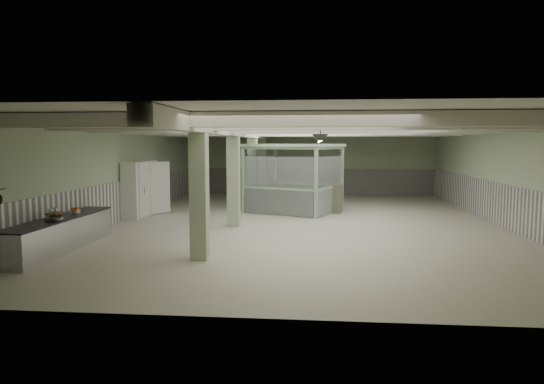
# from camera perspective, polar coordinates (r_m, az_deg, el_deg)

# --- Properties ---
(floor) EXTENTS (20.00, 20.00, 0.00)m
(floor) POSITION_cam_1_polar(r_m,az_deg,el_deg) (18.03, 3.91, -3.61)
(floor) COLOR beige
(floor) RESTS_ON ground
(ceiling) EXTENTS (14.00, 20.00, 0.02)m
(ceiling) POSITION_cam_1_polar(r_m,az_deg,el_deg) (17.81, 3.99, 7.90)
(ceiling) COLOR silver
(ceiling) RESTS_ON wall_back
(wall_back) EXTENTS (14.00, 0.02, 3.60)m
(wall_back) POSITION_cam_1_polar(r_m,az_deg,el_deg) (27.81, 4.45, 3.38)
(wall_back) COLOR #9CAE8B
(wall_back) RESTS_ON floor
(wall_front) EXTENTS (14.00, 0.02, 3.60)m
(wall_front) POSITION_cam_1_polar(r_m,az_deg,el_deg) (7.88, 2.20, -2.39)
(wall_front) COLOR #9CAE8B
(wall_front) RESTS_ON floor
(wall_left) EXTENTS (0.02, 20.00, 3.60)m
(wall_left) POSITION_cam_1_polar(r_m,az_deg,el_deg) (19.31, -17.31, 2.14)
(wall_left) COLOR #9CAE8B
(wall_left) RESTS_ON floor
(wall_right) EXTENTS (0.02, 20.00, 3.60)m
(wall_right) POSITION_cam_1_polar(r_m,az_deg,el_deg) (19.00, 25.58, 1.79)
(wall_right) COLOR #9CAE8B
(wall_right) RESTS_ON floor
(wainscot_left) EXTENTS (0.05, 19.90, 1.50)m
(wainscot_left) POSITION_cam_1_polar(r_m,az_deg,el_deg) (19.39, -17.15, -0.96)
(wainscot_left) COLOR silver
(wainscot_left) RESTS_ON floor
(wainscot_right) EXTENTS (0.05, 19.90, 1.50)m
(wainscot_right) POSITION_cam_1_polar(r_m,az_deg,el_deg) (19.08, 25.37, -1.36)
(wainscot_right) COLOR silver
(wainscot_right) RESTS_ON floor
(wainscot_back) EXTENTS (13.90, 0.05, 1.50)m
(wainscot_back) POSITION_cam_1_polar(r_m,az_deg,el_deg) (27.85, 4.43, 1.22)
(wainscot_back) COLOR silver
(wainscot_back) RESTS_ON floor
(girder) EXTENTS (0.45, 19.90, 0.40)m
(girder) POSITION_cam_1_polar(r_m,az_deg,el_deg) (18.03, -4.04, 7.17)
(girder) COLOR beige
(girder) RESTS_ON ceiling
(beam_a) EXTENTS (13.90, 0.35, 0.32)m
(beam_a) POSITION_cam_1_polar(r_m,az_deg,el_deg) (10.31, 3.00, 8.53)
(beam_a) COLOR beige
(beam_a) RESTS_ON ceiling
(beam_b) EXTENTS (13.90, 0.35, 0.32)m
(beam_b) POSITION_cam_1_polar(r_m,az_deg,el_deg) (12.81, 3.46, 7.97)
(beam_b) COLOR beige
(beam_b) RESTS_ON ceiling
(beam_c) EXTENTS (13.90, 0.35, 0.32)m
(beam_c) POSITION_cam_1_polar(r_m,az_deg,el_deg) (15.30, 3.77, 7.59)
(beam_c) COLOR beige
(beam_c) RESTS_ON ceiling
(beam_d) EXTENTS (13.90, 0.35, 0.32)m
(beam_d) POSITION_cam_1_polar(r_m,az_deg,el_deg) (17.80, 3.99, 7.32)
(beam_d) COLOR beige
(beam_d) RESTS_ON ceiling
(beam_e) EXTENTS (13.90, 0.35, 0.32)m
(beam_e) POSITION_cam_1_polar(r_m,az_deg,el_deg) (20.30, 4.16, 7.11)
(beam_e) COLOR beige
(beam_e) RESTS_ON ceiling
(beam_f) EXTENTS (13.90, 0.35, 0.32)m
(beam_f) POSITION_cam_1_polar(r_m,az_deg,el_deg) (22.80, 4.29, 6.95)
(beam_f) COLOR beige
(beam_f) RESTS_ON ceiling
(beam_g) EXTENTS (13.90, 0.35, 0.32)m
(beam_g) POSITION_cam_1_polar(r_m,az_deg,el_deg) (25.30, 4.39, 6.83)
(beam_g) COLOR beige
(beam_g) RESTS_ON ceiling
(column_a) EXTENTS (0.42, 0.42, 3.60)m
(column_a) POSITION_cam_1_polar(r_m,az_deg,el_deg) (12.20, -8.57, 0.41)
(column_a) COLOR #AABE99
(column_a) RESTS_ON floor
(column_b) EXTENTS (0.42, 0.42, 3.60)m
(column_b) POSITION_cam_1_polar(r_m,az_deg,el_deg) (17.08, -4.55, 1.95)
(column_b) COLOR #AABE99
(column_b) RESTS_ON floor
(column_c) EXTENTS (0.42, 0.42, 3.60)m
(column_c) POSITION_cam_1_polar(r_m,az_deg,el_deg) (22.01, -2.32, 2.79)
(column_c) COLOR #AABE99
(column_c) RESTS_ON floor
(column_d) EXTENTS (0.42, 0.42, 3.60)m
(column_d) POSITION_cam_1_polar(r_m,az_deg,el_deg) (25.98, -1.15, 3.24)
(column_d) COLOR #AABE99
(column_d) RESTS_ON floor
(pendant_front) EXTENTS (0.44, 0.44, 0.22)m
(pendant_front) POSITION_cam_1_polar(r_m,az_deg,el_deg) (12.79, 5.70, 6.30)
(pendant_front) COLOR #29372A
(pendant_front) RESTS_ON ceiling
(pendant_mid) EXTENTS (0.44, 0.44, 0.22)m
(pendant_mid) POSITION_cam_1_polar(r_m,az_deg,el_deg) (18.29, 5.59, 6.10)
(pendant_mid) COLOR #29372A
(pendant_mid) RESTS_ON ceiling
(pendant_back) EXTENTS (0.44, 0.44, 0.22)m
(pendant_back) POSITION_cam_1_polar(r_m,az_deg,el_deg) (23.29, 5.54, 6.01)
(pendant_back) COLOR #29372A
(pendant_back) RESTS_ON ceiling
(prep_counter) EXTENTS (0.83, 4.73, 0.91)m
(prep_counter) POSITION_cam_1_polar(r_m,az_deg,el_deg) (14.46, -23.64, -4.54)
(prep_counter) COLOR #B7B6BB
(prep_counter) RESTS_ON floor
(pitcher_near) EXTENTS (0.26, 0.28, 0.29)m
(pitcher_near) POSITION_cam_1_polar(r_m,az_deg,el_deg) (14.09, -24.66, -2.43)
(pitcher_near) COLOR #B7B6BB
(pitcher_near) RESTS_ON prep_counter
(pitcher_far) EXTENTS (0.30, 0.31, 0.32)m
(pitcher_far) POSITION_cam_1_polar(r_m,az_deg,el_deg) (14.14, -24.11, -2.32)
(pitcher_far) COLOR #B7B6BB
(pitcher_far) RESTS_ON prep_counter
(veg_colander) EXTENTS (0.56, 0.56, 0.22)m
(veg_colander) POSITION_cam_1_polar(r_m,az_deg,el_deg) (13.89, -24.20, -2.66)
(veg_colander) COLOR #3C3C41
(veg_colander) RESTS_ON prep_counter
(orange_bowl) EXTENTS (0.36, 0.36, 0.10)m
(orange_bowl) POSITION_cam_1_polar(r_m,az_deg,el_deg) (15.06, -22.14, -2.20)
(orange_bowl) COLOR #B2B2B7
(orange_bowl) RESTS_ON prep_counter
(walkin_cooler) EXTENTS (1.07, 2.44, 2.24)m
(walkin_cooler) POSITION_cam_1_polar(r_m,az_deg,el_deg) (20.15, -15.18, 0.39)
(walkin_cooler) COLOR white
(walkin_cooler) RESTS_ON floor
(guard_booth) EXTENTS (4.52, 4.23, 2.91)m
(guard_booth) POSITION_cam_1_polar(r_m,az_deg,el_deg) (20.81, 2.56, 2.98)
(guard_booth) COLOR #9FBE98
(guard_booth) RESTS_ON floor
(filing_cabinet) EXTENTS (0.45, 0.61, 1.24)m
(filing_cabinet) POSITION_cam_1_polar(r_m,az_deg,el_deg) (20.67, 7.65, -0.73)
(filing_cabinet) COLOR #656655
(filing_cabinet) RESTS_ON floor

